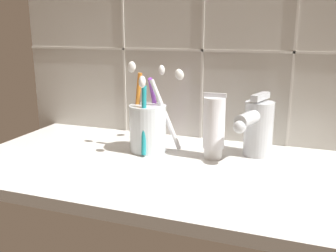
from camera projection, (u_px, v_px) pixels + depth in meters
The scene contains 5 objects.
sink_counter at pixel (165, 169), 69.12cm from camera, with size 75.17×38.52×2.00cm, color silver.
tile_wall_backsplash at pixel (196, 18), 79.97cm from camera, with size 85.17×1.72×56.81cm.
toothbrush_cup at pixel (148, 125), 75.26cm from camera, with size 12.27×14.00×17.96cm.
toothpaste_tube at pixel (214, 127), 70.54cm from camera, with size 4.30×4.09×12.64cm.
sink_faucet at pixel (257, 127), 71.73cm from camera, with size 6.40×12.25×12.23cm.
Camera 1 is at (22.41, -60.88, 26.15)cm, focal length 40.00 mm.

